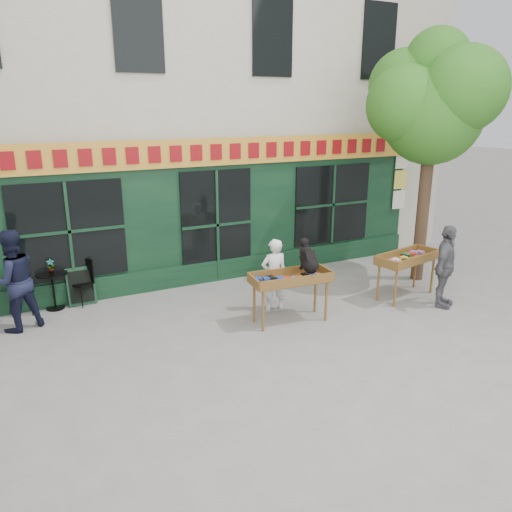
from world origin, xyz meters
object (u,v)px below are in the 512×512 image
at_px(book_cart_center, 291,281).
at_px(woman, 274,275).
at_px(book_cart_right, 407,260).
at_px(man_left, 13,281).
at_px(bistro_table, 53,284).
at_px(dog, 309,255).
at_px(man_right, 445,267).

height_order(book_cart_center, woman, woman).
height_order(book_cart_center, book_cart_right, same).
bearing_deg(man_left, bistro_table, -155.21).
height_order(dog, bistro_table, dog).
height_order(book_cart_center, man_left, man_left).
height_order(book_cart_right, man_left, man_left).
distance_m(book_cart_center, man_right, 3.27).
bearing_deg(bistro_table, book_cart_center, -34.14).
bearing_deg(bistro_table, woman, -27.19).
bearing_deg(man_right, woman, 124.94).
xyz_separation_m(book_cart_center, book_cart_right, (2.88, 0.01, 0.00)).
bearing_deg(man_left, book_cart_right, 144.15).
bearing_deg(dog, woman, 121.88).
xyz_separation_m(woman, book_cart_right, (2.88, -0.64, 0.08)).
height_order(book_cart_right, bistro_table, book_cart_right).
xyz_separation_m(book_cart_right, man_left, (-7.54, 1.95, 0.12)).
bearing_deg(book_cart_right, man_left, 154.10).
bearing_deg(man_left, woman, 142.99).
distance_m(woman, bistro_table, 4.45).
relative_size(bistro_table, man_left, 0.40).
xyz_separation_m(dog, woman, (-0.35, 0.70, -0.55)).
height_order(dog, man_left, man_left).
xyz_separation_m(dog, man_left, (-5.01, 2.00, -0.35)).
xyz_separation_m(dog, book_cart_right, (2.53, 0.06, -0.47)).
xyz_separation_m(dog, man_right, (2.83, -0.69, -0.44)).
bearing_deg(book_cart_right, bistro_table, 147.21).
distance_m(book_cart_center, book_cart_right, 2.88).
relative_size(book_cart_center, man_right, 0.91).
bearing_deg(dog, man_left, 163.51).
xyz_separation_m(book_cart_center, bistro_table, (-3.96, 2.68, -0.28)).
xyz_separation_m(book_cart_right, man_right, (0.30, -0.75, 0.03)).
bearing_deg(dog, man_right, -8.43).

